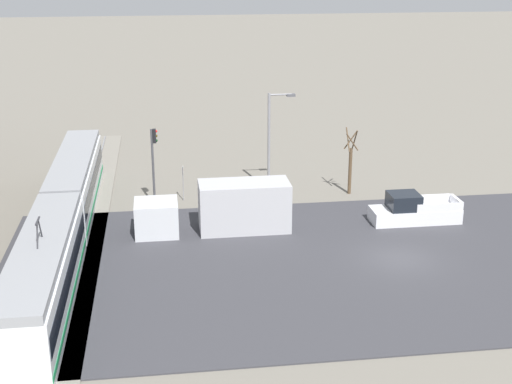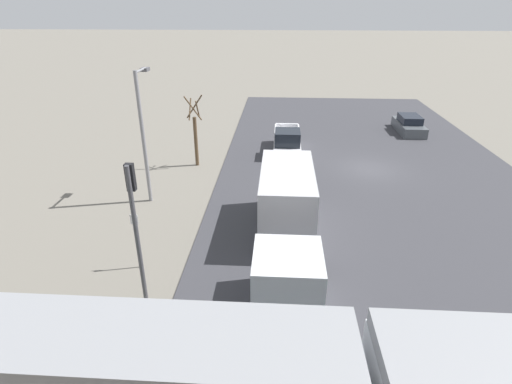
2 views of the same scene
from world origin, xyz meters
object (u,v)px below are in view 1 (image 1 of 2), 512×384
Objects in this scene: box_truck at (223,209)px; no_parking_sign at (183,180)px; pickup_truck at (413,211)px; light_rail_tram at (62,222)px; street_lamp_near_crossing at (272,134)px; street_tree at (350,164)px; traffic_light_pole at (154,157)px.

box_truck reaches higher than no_parking_sign.
pickup_truck is (-0.15, -12.23, -0.69)m from box_truck.
light_rail_tram reaches higher than pickup_truck.
no_parking_sign is at bearing 19.91° from box_truck.
pickup_truck is at bearing -113.56° from no_parking_sign.
light_rail_tram is 10.66m from no_parking_sign.
box_truck is 1.33× the size of street_lamp_near_crossing.
street_tree is (6.05, -9.67, 0.69)m from box_truck.
pickup_truck is at bearing -108.36° from traffic_light_pole.
street_lamp_near_crossing is 2.86× the size of no_parking_sign.
traffic_light_pole reaches higher than light_rail_tram.
traffic_light_pole is at bearing 38.22° from box_truck.
traffic_light_pole is 2.16× the size of no_parking_sign.
no_parking_sign is at bearing -43.09° from light_rail_tram.
street_tree is (0.76, -13.84, -1.32)m from traffic_light_pole.
street_tree is at bearing 22.38° from pickup_truck.
pickup_truck is 17.48m from traffic_light_pole.
box_truck is 9.13m from street_lamp_near_crossing.
light_rail_tram is at bearing 99.70° from box_truck.
no_parking_sign is at bearing 66.44° from pickup_truck.
street_lamp_near_crossing is at bearing 45.75° from pickup_truck.
light_rail_tram is 20.67m from street_tree.
pickup_truck is 2.28× the size of no_parking_sign.
pickup_truck is at bearing -90.71° from box_truck.
light_rail_tram is 9.65m from box_truck.
traffic_light_pole reaches higher than street_tree.
street_lamp_near_crossing is (9.24, -13.76, 2.40)m from light_rail_tram.
light_rail_tram reaches higher than box_truck.
traffic_light_pole is 0.76× the size of street_lamp_near_crossing.
light_rail_tram is 4.13× the size of street_lamp_near_crossing.
street_tree reaches higher than light_rail_tram.
no_parking_sign is at bearing -65.94° from traffic_light_pole.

